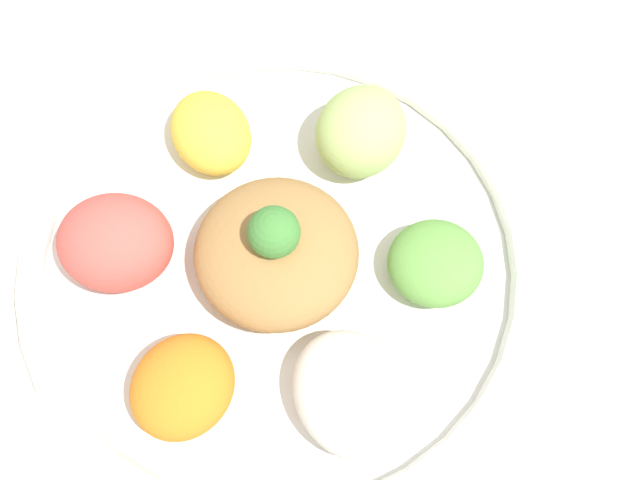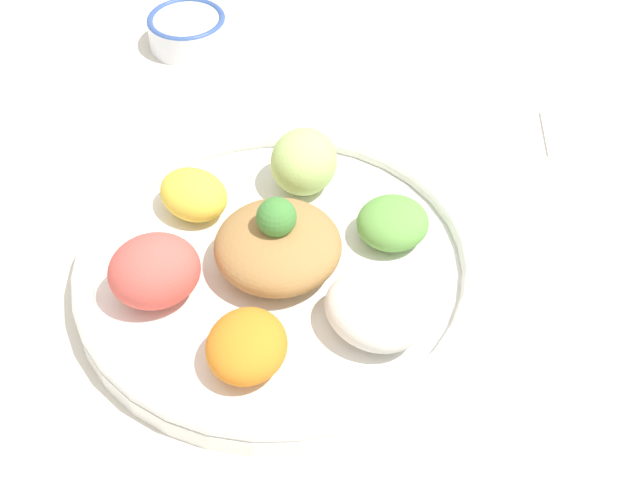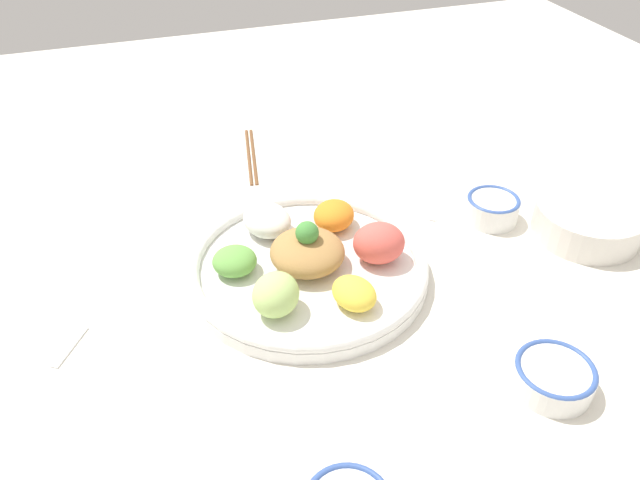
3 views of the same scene
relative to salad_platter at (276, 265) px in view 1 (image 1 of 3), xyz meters
The scene contains 2 objects.
ground_plane 0.05m from the salad_platter, 37.71° to the left, with size 2.40×2.40×0.00m, color silver.
salad_platter is the anchor object (origin of this frame).
Camera 1 is at (-0.26, -0.02, 0.62)m, focal length 50.00 mm.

